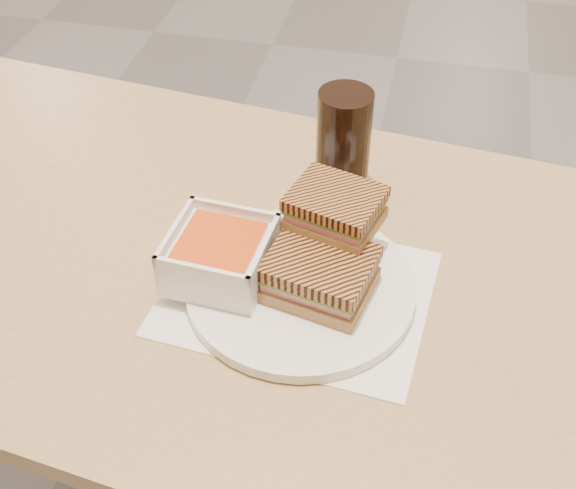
% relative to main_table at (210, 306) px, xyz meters
% --- Properties ---
extents(main_table, '(1.27, 0.84, 0.75)m').
position_rel_main_table_xyz_m(main_table, '(0.00, 0.00, 0.00)').
color(main_table, tan).
rests_on(main_table, ground).
extents(tray_liner, '(0.35, 0.28, 0.00)m').
position_rel_main_table_xyz_m(tray_liner, '(0.14, -0.05, 0.11)').
color(tray_liner, white).
rests_on(tray_liner, main_table).
extents(plate, '(0.29, 0.29, 0.02)m').
position_rel_main_table_xyz_m(plate, '(0.14, -0.05, 0.12)').
color(plate, white).
rests_on(plate, tray_liner).
extents(soup_bowl, '(0.13, 0.13, 0.06)m').
position_rel_main_table_xyz_m(soup_bowl, '(0.04, -0.06, 0.16)').
color(soup_bowl, white).
rests_on(soup_bowl, plate).
extents(panini_lower, '(0.14, 0.13, 0.06)m').
position_rel_main_table_xyz_m(panini_lower, '(0.17, -0.06, 0.16)').
color(panini_lower, '#A1844B').
rests_on(panini_lower, plate).
extents(panini_upper, '(0.13, 0.12, 0.05)m').
position_rel_main_table_xyz_m(panini_upper, '(0.17, 0.01, 0.21)').
color(panini_upper, '#A1844B').
rests_on(panini_upper, panini_lower).
extents(cola_glass, '(0.08, 0.08, 0.16)m').
position_rel_main_table_xyz_m(cola_glass, '(0.16, 0.16, 0.19)').
color(cola_glass, black).
rests_on(cola_glass, main_table).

